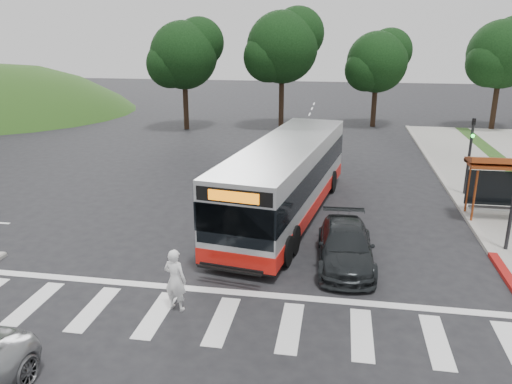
# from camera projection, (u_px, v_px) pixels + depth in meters

# --- Properties ---
(ground) EXTENTS (140.00, 140.00, 0.00)m
(ground) POSITION_uv_depth(u_px,v_px,m) (252.00, 250.00, 19.22)
(ground) COLOR black
(ground) RESTS_ON ground
(sidewalk_east) EXTENTS (4.00, 40.00, 0.12)m
(sidewalk_east) POSITION_uv_depth(u_px,v_px,m) (496.00, 199.00, 24.97)
(sidewalk_east) COLOR gray
(sidewalk_east) RESTS_ON ground
(curb_east) EXTENTS (0.30, 40.00, 0.15)m
(curb_east) POSITION_uv_depth(u_px,v_px,m) (454.00, 197.00, 25.28)
(curb_east) COLOR #9E9991
(curb_east) RESTS_ON ground
(hillside_nw) EXTENTS (44.00, 44.00, 10.00)m
(hillside_nw) POSITION_uv_depth(u_px,v_px,m) (2.00, 112.00, 52.46)
(hillside_nw) COLOR #1C3F14
(hillside_nw) RESTS_ON ground
(crosswalk_ladder) EXTENTS (18.00, 2.60, 0.01)m
(crosswalk_ladder) POSITION_uv_depth(u_px,v_px,m) (222.00, 321.00, 14.52)
(crosswalk_ladder) COLOR silver
(crosswalk_ladder) RESTS_ON ground
(traffic_signal_ne_short) EXTENTS (0.18, 0.37, 4.00)m
(traffic_signal_ne_short) POSITION_uv_depth(u_px,v_px,m) (470.00, 149.00, 24.91)
(traffic_signal_ne_short) COLOR black
(traffic_signal_ne_short) RESTS_ON ground
(tree_ne_a) EXTENTS (6.16, 5.74, 9.30)m
(tree_ne_a) POSITION_uv_depth(u_px,v_px,m) (503.00, 53.00, 41.06)
(tree_ne_a) COLOR black
(tree_ne_a) RESTS_ON parking_lot
(tree_north_a) EXTENTS (6.60, 6.15, 10.17)m
(tree_north_a) POSITION_uv_depth(u_px,v_px,m) (283.00, 46.00, 41.88)
(tree_north_a) COLOR black
(tree_north_a) RESTS_ON ground
(tree_north_b) EXTENTS (5.72, 5.33, 8.43)m
(tree_north_b) POSITION_uv_depth(u_px,v_px,m) (378.00, 61.00, 42.87)
(tree_north_b) COLOR black
(tree_north_b) RESTS_ON ground
(tree_north_c) EXTENTS (6.16, 5.74, 9.30)m
(tree_north_c) POSITION_uv_depth(u_px,v_px,m) (185.00, 54.00, 41.46)
(tree_north_c) COLOR black
(tree_north_c) RESTS_ON ground
(transit_bus) EXTENTS (4.84, 13.41, 3.39)m
(transit_bus) POSITION_uv_depth(u_px,v_px,m) (286.00, 180.00, 22.37)
(transit_bus) COLOR #A9ABAE
(transit_bus) RESTS_ON ground
(pedestrian) EXTENTS (0.81, 0.63, 1.96)m
(pedestrian) POSITION_uv_depth(u_px,v_px,m) (175.00, 280.00, 14.87)
(pedestrian) COLOR white
(pedestrian) RESTS_ON ground
(dark_sedan) EXTENTS (2.16, 4.88, 1.39)m
(dark_sedan) POSITION_uv_depth(u_px,v_px,m) (345.00, 246.00, 17.92)
(dark_sedan) COLOR black
(dark_sedan) RESTS_ON ground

